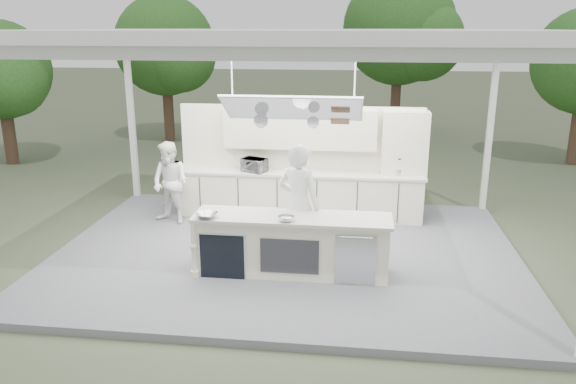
# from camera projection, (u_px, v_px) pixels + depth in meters

# --- Properties ---
(ground) EXTENTS (90.00, 90.00, 0.00)m
(ground) POSITION_uv_depth(u_px,v_px,m) (287.00, 256.00, 9.92)
(ground) COLOR #414E35
(ground) RESTS_ON ground
(stage_deck) EXTENTS (8.00, 6.00, 0.12)m
(stage_deck) POSITION_uv_depth(u_px,v_px,m) (287.00, 253.00, 9.90)
(stage_deck) COLOR slate
(stage_deck) RESTS_ON ground
(tent) EXTENTS (8.20, 6.20, 3.86)m
(tent) POSITION_uv_depth(u_px,v_px,m) (287.00, 39.00, 8.86)
(tent) COLOR white
(tent) RESTS_ON ground
(demo_island) EXTENTS (3.10, 0.79, 0.95)m
(demo_island) POSITION_uv_depth(u_px,v_px,m) (291.00, 245.00, 8.86)
(demo_island) COLOR beige
(demo_island) RESTS_ON stage_deck
(back_counter) EXTENTS (5.08, 0.72, 0.95)m
(back_counter) POSITION_uv_depth(u_px,v_px,m) (299.00, 194.00, 11.56)
(back_counter) COLOR beige
(back_counter) RESTS_ON stage_deck
(back_wall_unit) EXTENTS (5.05, 0.48, 2.25)m
(back_wall_unit) POSITION_uv_depth(u_px,v_px,m) (322.00, 146.00, 11.43)
(back_wall_unit) COLOR beige
(back_wall_unit) RESTS_ON stage_deck
(tree_cluster) EXTENTS (19.55, 9.40, 5.85)m
(tree_cluster) POSITION_uv_depth(u_px,v_px,m) (320.00, 46.00, 18.31)
(tree_cluster) COLOR #513928
(tree_cluster) RESTS_ON ground
(head_chef) EXTENTS (0.87, 0.73, 2.02)m
(head_chef) POSITION_uv_depth(u_px,v_px,m) (299.00, 205.00, 9.08)
(head_chef) COLOR white
(head_chef) RESTS_ON stage_deck
(sous_chef) EXTENTS (0.97, 0.87, 1.64)m
(sous_chef) POSITION_uv_depth(u_px,v_px,m) (170.00, 183.00, 11.08)
(sous_chef) COLOR white
(sous_chef) RESTS_ON stage_deck
(toaster_oven) EXTENTS (0.58, 0.50, 0.27)m
(toaster_oven) POSITION_uv_depth(u_px,v_px,m) (254.00, 165.00, 11.39)
(toaster_oven) COLOR silver
(toaster_oven) RESTS_ON back_counter
(bowl_large) EXTENTS (0.39, 0.39, 0.08)m
(bowl_large) POSITION_uv_depth(u_px,v_px,m) (207.00, 215.00, 8.64)
(bowl_large) COLOR #ADAFB4
(bowl_large) RESTS_ON demo_island
(bowl_small) EXTENTS (0.27, 0.27, 0.08)m
(bowl_small) POSITION_uv_depth(u_px,v_px,m) (286.00, 219.00, 8.49)
(bowl_small) COLOR silver
(bowl_small) RESTS_ON demo_island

